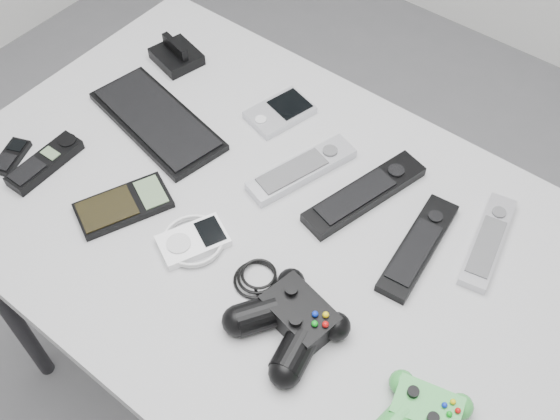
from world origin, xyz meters
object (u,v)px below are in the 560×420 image
Objects in this scene: remote_black_a at (365,193)px; mp3_player at (193,240)px; desk at (271,244)px; remote_silver_a at (302,169)px; cordless_handset at (45,162)px; controller_green at (423,417)px; pda at (280,112)px; mobile_phone at (11,156)px; remote_silver_b at (488,241)px; pda_keyboard at (157,120)px; controller_black at (292,319)px; remote_black_b at (418,246)px; calculator at (123,205)px.

remote_black_a is 2.17× the size of mp3_player.
desk is 0.15m from remote_silver_a.
controller_green reaches higher than cordless_handset.
cordless_handset reaches higher than pda.
mobile_phone is at bearing -135.02° from remote_black_a.
remote_silver_b is 0.81m from cordless_handset.
pda_keyboard is 0.66m from remote_silver_b.
controller_black reaches higher than remote_silver_b.
controller_green is (0.72, -0.19, 0.01)m from pda_keyboard.
remote_silver_a is at bearing 170.68° from remote_black_b.
remote_black_a is 0.29m from controller_black.
pda_keyboard is at bearing 66.54° from cordless_handset.
controller_green is at bearing -64.27° from remote_black_b.
controller_green is at bearing -30.12° from remote_black_a.
remote_black_a is 0.32m from mp3_player.
pda reaches higher than pda_keyboard.
mp3_player is at bearing -121.59° from desk.
mobile_phone is (-0.47, -0.19, 0.08)m from desk.
desk is at bearing -109.69° from remote_black_a.
mp3_player reaches higher than pda_keyboard.
cordless_handset is 1.32× the size of mp3_player.
pda reaches higher than calculator.
desk is at bearing 83.33° from mp3_player.
mp3_player is (-0.05, -0.24, -0.00)m from remote_silver_a.
calculator is at bearing -110.25° from remote_silver_a.
mp3_player is 0.23m from controller_black.
mp3_player is 0.81× the size of controller_green.
controller_black reaches higher than mp3_player.
pda is 0.47m from remote_silver_b.
cordless_handset is (-0.73, -0.35, 0.00)m from remote_silver_b.
controller_black is at bearing -35.18° from pda.
pda is 0.47m from controller_black.
remote_black_a is (0.12, 0.02, 0.00)m from remote_silver_a.
controller_green is at bearing 21.61° from mp3_player.
pda is 0.65m from controller_green.
remote_silver_b reaches higher than desk.
remote_black_a is 0.23m from remote_silver_b.
calculator is (-0.22, -0.14, 0.08)m from desk.
controller_green reaches higher than remote_silver_a.
remote_black_a is at bearing 23.51° from pda_keyboard.
remote_silver_b is 0.34m from controller_green.
remote_black_a reaches higher than desk.
remote_black_b is at bearing 61.29° from mp3_player.
desk is at bearing 19.78° from cordless_handset.
controller_green is (0.29, -0.29, 0.01)m from remote_black_a.
desk is 0.16m from mp3_player.
remote_black_b is (0.13, -0.04, -0.00)m from remote_black_a.
remote_black_b reaches higher than calculator.
controller_green is (0.46, -0.03, 0.01)m from mp3_player.
pda is at bearing 132.19° from controller_green.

